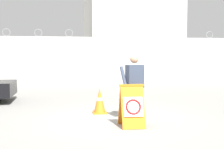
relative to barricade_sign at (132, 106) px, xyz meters
name	(u,v)px	position (x,y,z in m)	size (l,w,h in m)	color
ground_plane	(117,120)	(-0.23, 0.84, -0.53)	(90.00, 90.00, 0.00)	gray
perimeter_wall	(84,60)	(-0.23, 11.99, 0.93)	(36.00, 0.30, 3.35)	beige
building_block	(129,35)	(3.86, 17.40, 2.88)	(6.78, 7.33, 6.81)	silver
barricade_sign	(132,106)	(0.00, 0.00, 0.00)	(0.61, 0.74, 1.06)	orange
security_guard	(134,84)	(0.23, 0.72, 0.48)	(0.69, 0.36, 1.79)	#514C42
traffic_cone_far	(100,101)	(-0.56, 1.89, -0.15)	(0.42, 0.42, 0.76)	orange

